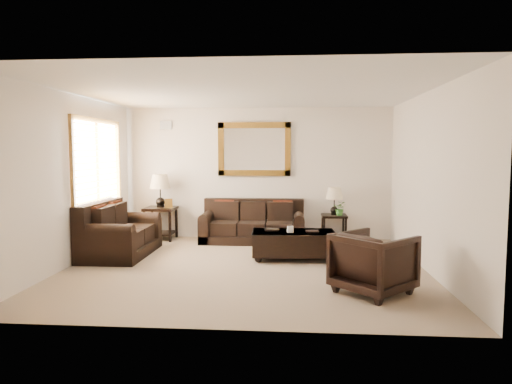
# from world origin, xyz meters

# --- Properties ---
(room) EXTENTS (5.51, 5.01, 2.71)m
(room) POSITION_xyz_m (0.00, 0.00, 1.35)
(room) COLOR #86735C
(room) RESTS_ON ground
(window) EXTENTS (0.07, 1.96, 1.66)m
(window) POSITION_xyz_m (-2.70, 0.90, 1.55)
(window) COLOR white
(window) RESTS_ON room
(mirror) EXTENTS (1.50, 0.06, 1.10)m
(mirror) POSITION_xyz_m (-0.05, 2.47, 1.85)
(mirror) COLOR #4E2D0F
(mirror) RESTS_ON room
(air_vent) EXTENTS (0.25, 0.02, 0.18)m
(air_vent) POSITION_xyz_m (-1.90, 2.48, 2.35)
(air_vent) COLOR #999999
(air_vent) RESTS_ON room
(sofa) EXTENTS (2.04, 0.88, 0.84)m
(sofa) POSITION_xyz_m (-0.05, 2.10, 0.30)
(sofa) COLOR black
(sofa) RESTS_ON room
(loveseat) EXTENTS (0.98, 1.65, 0.93)m
(loveseat) POSITION_xyz_m (-2.30, 0.70, 0.34)
(loveseat) COLOR black
(loveseat) RESTS_ON room
(end_table_left) EXTENTS (0.61, 0.61, 1.34)m
(end_table_left) POSITION_xyz_m (-1.95, 2.15, 0.87)
(end_table_left) COLOR black
(end_table_left) RESTS_ON room
(end_table_right) EXTENTS (0.50, 0.50, 1.09)m
(end_table_right) POSITION_xyz_m (1.57, 2.21, 0.71)
(end_table_right) COLOR black
(end_table_right) RESTS_ON room
(coffee_table) EXTENTS (1.40, 0.79, 0.58)m
(coffee_table) POSITION_xyz_m (0.75, 0.64, 0.29)
(coffee_table) COLOR black
(coffee_table) RESTS_ON room
(armchair) EXTENTS (1.14, 1.14, 0.86)m
(armchair) POSITION_xyz_m (1.76, -1.16, 0.43)
(armchair) COLOR black
(armchair) RESTS_ON floor
(potted_plant) EXTENTS (0.32, 0.34, 0.22)m
(potted_plant) POSITION_xyz_m (1.68, 2.12, 0.65)
(potted_plant) COLOR #27571E
(potted_plant) RESTS_ON end_table_right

